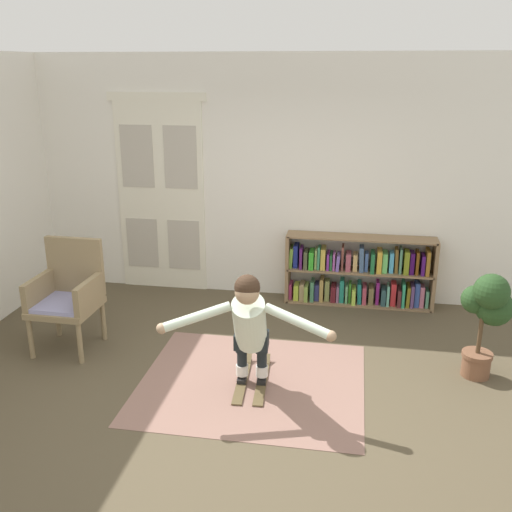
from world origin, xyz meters
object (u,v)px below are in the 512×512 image
Objects in this scene: wicker_chair at (68,292)px; potted_plant at (488,309)px; person_skier at (249,322)px; bookshelf at (359,275)px; skis_pair at (252,378)px.

wicker_chair is 1.09× the size of potted_plant.
potted_plant is at bearing 18.71° from person_skier.
wicker_chair is at bearing -178.72° from potted_plant.
wicker_chair is (-2.89, -1.62, 0.21)m from bookshelf.
person_skier reaches higher than bookshelf.
skis_pair is at bearing -115.03° from bookshelf.
bookshelf is 1.21× the size of person_skier.
bookshelf is 2.06× the size of skis_pair.
person_skier reaches higher than wicker_chair.
wicker_chair reaches higher than potted_plant.
person_skier reaches higher than potted_plant.
person_skier is (-0.92, -2.22, 0.31)m from bookshelf.
bookshelf is at bearing 67.47° from person_skier.
skis_pair is at bearing -166.92° from potted_plant.
skis_pair is 0.70m from person_skier.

